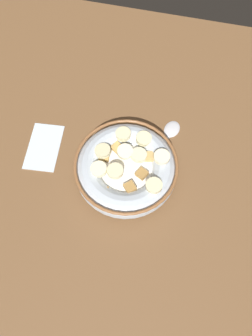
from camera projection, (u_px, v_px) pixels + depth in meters
ground_plane at (126, 176)px, 59.30cm from camera, size 91.50×91.50×2.00cm
cereal_bowl at (126, 168)px, 55.86cm from camera, size 19.08×19.08×6.00cm
spoon at (169, 134)px, 61.64cm from camera, size 13.64×5.83×0.80cm
folded_napkin at (44, 147)px, 60.68cm from camera, size 11.20×7.41×0.30cm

